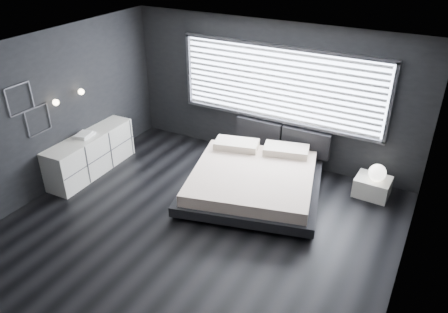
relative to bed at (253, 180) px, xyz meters
The scene contains 12 objects.
room 1.77m from the bed, 103.98° to the right, with size 6.04×6.00×2.80m.
window 1.91m from the bed, 95.46° to the left, with size 4.14×0.09×1.52m.
headboard 1.34m from the bed, 89.52° to the left, with size 1.96×0.16×0.52m.
sconce_near 3.70m from the bed, 158.31° to the right, with size 0.18×0.11×0.11m.
sconce_far 3.54m from the bed, 168.08° to the right, with size 0.18×0.11×0.11m.
wall_art_upper 4.11m from the bed, 150.40° to the right, with size 0.01×0.48×0.48m.
wall_art_lower 3.84m from the bed, 153.78° to the right, with size 0.01×0.48×0.48m.
bed is the anchor object (origin of this frame).
nightstand 2.14m from the bed, 26.78° to the left, with size 0.60×0.50×0.35m, color white.
orb_lamp 2.17m from the bed, 25.33° to the left, with size 0.30×0.30×0.30m, color white.
dresser 3.21m from the bed, 165.68° to the right, with size 0.62×1.99×0.79m.
book_stack 3.28m from the bed, 164.42° to the right, with size 0.32×0.39×0.07m.
Camera 1 is at (3.05, -4.77, 4.40)m, focal length 35.00 mm.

